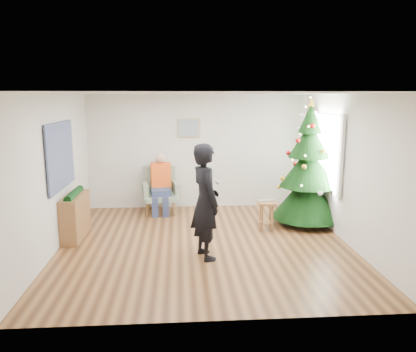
{
  "coord_description": "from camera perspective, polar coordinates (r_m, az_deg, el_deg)",
  "views": [
    {
      "loc": [
        -0.42,
        -6.75,
        2.55
      ],
      "look_at": [
        0.1,
        0.6,
        1.1
      ],
      "focal_mm": 35.0,
      "sensor_mm": 36.0,
      "label": 1
    }
  ],
  "objects": [
    {
      "name": "game_controller",
      "position": [
        6.3,
        1.43,
        -0.95
      ],
      "size": [
        0.08,
        0.13,
        0.04
      ],
      "primitive_type": "cube",
      "rotation": [
        0.0,
        0.0,
        0.32
      ],
      "color": "white",
      "rests_on": "standing_man"
    },
    {
      "name": "wall_left",
      "position": [
        7.18,
        -20.83,
        0.37
      ],
      "size": [
        0.0,
        5.0,
        5.0
      ],
      "primitive_type": "plane",
      "rotation": [
        1.57,
        0.0,
        1.57
      ],
      "color": "silver",
      "rests_on": "floor"
    },
    {
      "name": "wall_front",
      "position": [
        4.45,
        1.53,
        -5.16
      ],
      "size": [
        5.0,
        0.0,
        5.0
      ],
      "primitive_type": "plane",
      "rotation": [
        -1.57,
        0.0,
        0.0
      ],
      "color": "silver",
      "rests_on": "floor"
    },
    {
      "name": "christmas_tree",
      "position": [
        8.32,
        13.91,
        0.98
      ],
      "size": [
        1.39,
        1.39,
        2.51
      ],
      "rotation": [
        0.0,
        0.0,
        -0.18
      ],
      "color": "#3F2816",
      "rests_on": "floor"
    },
    {
      "name": "floor",
      "position": [
        7.23,
        -0.46,
        -9.52
      ],
      "size": [
        5.0,
        5.0,
        0.0
      ],
      "primitive_type": "plane",
      "color": "brown",
      "rests_on": "ground"
    },
    {
      "name": "armchair",
      "position": [
        9.09,
        -6.68,
        -2.8
      ],
      "size": [
        0.86,
        0.8,
        1.01
      ],
      "rotation": [
        0.0,
        0.0,
        0.15
      ],
      "color": "gray",
      "rests_on": "floor"
    },
    {
      "name": "wall_right",
      "position": [
        7.46,
        19.06,
        0.87
      ],
      "size": [
        0.0,
        5.0,
        5.0
      ],
      "primitive_type": "plane",
      "rotation": [
        1.57,
        0.0,
        -1.57
      ],
      "color": "silver",
      "rests_on": "floor"
    },
    {
      "name": "standing_man",
      "position": [
        6.39,
        -0.37,
        -3.62
      ],
      "size": [
        0.63,
        0.78,
        1.85
      ],
      "primitive_type": "imported",
      "rotation": [
        0.0,
        0.0,
        1.9
      ],
      "color": "black",
      "rests_on": "floor"
    },
    {
      "name": "stool",
      "position": [
        7.9,
        8.2,
        -5.58
      ],
      "size": [
        0.39,
        0.39,
        0.58
      ],
      "rotation": [
        0.0,
        0.0,
        -0.25
      ],
      "color": "brown",
      "rests_on": "floor"
    },
    {
      "name": "curtains",
      "position": [
        8.33,
        16.1,
        3.45
      ],
      "size": [
        0.05,
        1.75,
        1.5
      ],
      "color": "white",
      "rests_on": "wall_right"
    },
    {
      "name": "tapestry",
      "position": [
        7.41,
        -20.01,
        2.7
      ],
      "size": [
        0.03,
        1.5,
        1.15
      ],
      "primitive_type": "cube",
      "color": "black",
      "rests_on": "wall_left"
    },
    {
      "name": "ceiling",
      "position": [
        6.77,
        -0.5,
        11.56
      ],
      "size": [
        5.0,
        5.0,
        0.0
      ],
      "primitive_type": "plane",
      "rotation": [
        3.14,
        0.0,
        0.0
      ],
      "color": "white",
      "rests_on": "wall_back"
    },
    {
      "name": "garland",
      "position": [
        7.69,
        -18.34,
        -2.45
      ],
      "size": [
        0.14,
        0.9,
        0.14
      ],
      "primitive_type": "cylinder",
      "rotation": [
        1.57,
        0.0,
        0.0
      ],
      "color": "black",
      "rests_on": "console"
    },
    {
      "name": "laptop",
      "position": [
        7.82,
        8.26,
        -3.5
      ],
      "size": [
        0.34,
        0.24,
        0.03
      ],
      "primitive_type": "imported",
      "rotation": [
        0.0,
        0.0,
        0.1
      ],
      "color": "silver",
      "rests_on": "stool"
    },
    {
      "name": "console",
      "position": [
        7.79,
        -18.15,
        -5.45
      ],
      "size": [
        0.33,
        1.01,
        0.8
      ],
      "primitive_type": "cube",
      "rotation": [
        0.0,
        0.0,
        -0.03
      ],
      "color": "brown",
      "rests_on": "floor"
    },
    {
      "name": "window_panel",
      "position": [
        8.34,
        16.3,
        3.45
      ],
      "size": [
        0.04,
        1.3,
        1.4
      ],
      "primitive_type": "cube",
      "color": "white",
      "rests_on": "wall_right"
    },
    {
      "name": "seated_person",
      "position": [
        8.97,
        -6.68,
        -0.98
      ],
      "size": [
        0.47,
        0.65,
        1.32
      ],
      "rotation": [
        0.0,
        0.0,
        0.15
      ],
      "color": "navy",
      "rests_on": "armchair"
    },
    {
      "name": "framed_picture",
      "position": [
        9.24,
        -2.69,
        6.77
      ],
      "size": [
        0.52,
        0.05,
        0.42
      ],
      "color": "tan",
      "rests_on": "wall_back"
    },
    {
      "name": "wall_back",
      "position": [
        9.35,
        -1.43,
        3.43
      ],
      "size": [
        5.0,
        0.0,
        5.0
      ],
      "primitive_type": "plane",
      "rotation": [
        1.57,
        0.0,
        0.0
      ],
      "color": "silver",
      "rests_on": "floor"
    }
  ]
}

